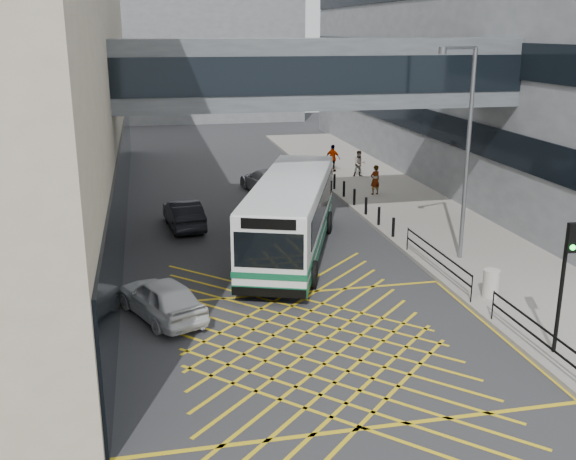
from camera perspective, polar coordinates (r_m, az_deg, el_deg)
ground at (r=20.95m, az=2.30°, el=-9.91°), size 120.00×120.00×0.00m
building_right at (r=50.99m, az=23.21°, el=16.03°), size 24.09×44.00×20.00m
building_far at (r=78.21m, az=-10.40°, el=16.04°), size 28.00×16.00×18.00m
skybridge at (r=31.18m, az=2.41°, el=13.17°), size 20.00×4.10×3.00m
pavement at (r=37.05m, az=10.15°, el=1.82°), size 6.00×54.00×0.16m
box_junction at (r=20.94m, az=2.30°, el=-9.90°), size 12.00×9.00×0.01m
bus at (r=28.85m, az=0.28°, el=1.35°), size 6.51×11.97×3.30m
car_white at (r=23.09m, az=-10.66°, el=-5.65°), size 3.55×4.87×1.44m
car_dark at (r=33.34m, az=-8.82°, el=1.34°), size 2.25×4.62×1.39m
car_silver at (r=40.23m, az=-1.82°, el=4.24°), size 3.01×5.23×1.53m
traffic_light at (r=20.76m, az=22.46°, el=-3.12°), size 0.30×0.47×4.04m
street_lamp at (r=27.98m, az=14.75°, el=7.21°), size 1.91×0.85×8.59m
litter_bin at (r=25.16m, az=16.80°, el=-4.34°), size 0.58×0.58×1.01m
kerb_railings at (r=24.22m, az=15.56°, el=-4.51°), size 0.05×12.54×1.00m
bollards at (r=35.99m, az=6.12°, el=2.43°), size 0.14×10.14×0.90m
pedestrian_a at (r=39.39m, az=7.39°, el=4.23°), size 0.80×0.67×1.72m
pedestrian_b at (r=44.26m, az=6.07°, el=5.60°), size 0.84×0.52×1.68m
pedestrian_c at (r=45.66m, az=3.82°, el=6.08°), size 1.14×1.10×1.81m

